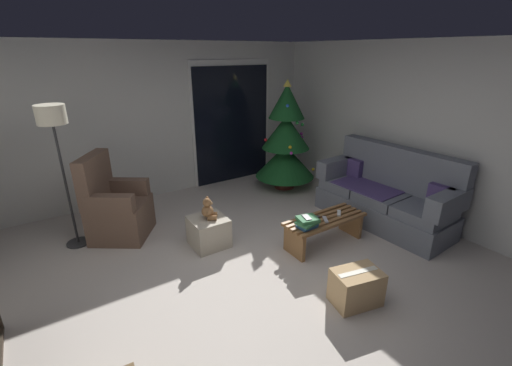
{
  "coord_description": "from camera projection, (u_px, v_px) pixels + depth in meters",
  "views": [
    {
      "loc": [
        -1.71,
        -2.53,
        2.35
      ],
      "look_at": [
        0.4,
        0.7,
        0.85
      ],
      "focal_mm": 24.04,
      "sensor_mm": 36.0,
      "label": 1
    }
  ],
  "objects": [
    {
      "name": "floor_lamp",
      "position": [
        54.0,
        129.0,
        3.91
      ],
      "size": [
        0.32,
        0.32,
        1.78
      ],
      "color": "#2D2D30",
      "rests_on": "ground"
    },
    {
      "name": "cell_phone",
      "position": [
        307.0,
        217.0,
        4.04
      ],
      "size": [
        0.11,
        0.16,
        0.01
      ],
      "primitive_type": "cube",
      "rotation": [
        0.0,
        0.0,
        -0.27
      ],
      "color": "black",
      "rests_on": "book_stack"
    },
    {
      "name": "ground_plane",
      "position": [
        261.0,
        283.0,
        3.7
      ],
      "size": [
        7.0,
        7.0,
        0.0
      ],
      "primitive_type": "plane",
      "color": "#BCB2A8"
    },
    {
      "name": "wall_right",
      "position": [
        433.0,
        136.0,
        4.7
      ],
      "size": [
        0.12,
        6.0,
        2.5
      ],
      "primitive_type": "cube",
      "color": "beige",
      "rests_on": "ground"
    },
    {
      "name": "patio_door_frame",
      "position": [
        232.0,
        123.0,
        6.33
      ],
      "size": [
        1.6,
        0.02,
        2.2
      ],
      "primitive_type": "cube",
      "color": "silver",
      "rests_on": "ground"
    },
    {
      "name": "armchair",
      "position": [
        116.0,
        208.0,
        4.51
      ],
      "size": [
        0.95,
        0.95,
        1.13
      ],
      "color": "brown",
      "rests_on": "ground"
    },
    {
      "name": "cardboard_box_taped_mid_floor",
      "position": [
        356.0,
        287.0,
        3.36
      ],
      "size": [
        0.52,
        0.41,
        0.36
      ],
      "color": "tan",
      "rests_on": "ground"
    },
    {
      "name": "christmas_tree",
      "position": [
        286.0,
        142.0,
        5.99
      ],
      "size": [
        1.05,
        1.05,
        1.91
      ],
      "color": "#4C1E19",
      "rests_on": "ground"
    },
    {
      "name": "teddy_bear_chestnut",
      "position": [
        208.0,
        210.0,
        4.25
      ],
      "size": [
        0.22,
        0.21,
        0.29
      ],
      "color": "brown",
      "rests_on": "ottoman"
    },
    {
      "name": "remote_silver",
      "position": [
        325.0,
        219.0,
        4.26
      ],
      "size": [
        0.12,
        0.16,
        0.02
      ],
      "primitive_type": "cube",
      "rotation": [
        0.0,
        0.0,
        5.75
      ],
      "color": "#ADADB2",
      "rests_on": "coffee_table"
    },
    {
      "name": "couch",
      "position": [
        386.0,
        196.0,
        4.91
      ],
      "size": [
        0.87,
        1.97,
        1.08
      ],
      "color": "slate",
      "rests_on": "ground"
    },
    {
      "name": "coffee_table",
      "position": [
        325.0,
        226.0,
        4.36
      ],
      "size": [
        1.1,
        0.4,
        0.37
      ],
      "color": "olive",
      "rests_on": "ground"
    },
    {
      "name": "remote_graphite",
      "position": [
        315.0,
        218.0,
        4.29
      ],
      "size": [
        0.16,
        0.06,
        0.02
      ],
      "primitive_type": "cube",
      "rotation": [
        0.0,
        0.0,
        4.78
      ],
      "color": "#333338",
      "rests_on": "coffee_table"
    },
    {
      "name": "patio_door_glass",
      "position": [
        233.0,
        125.0,
        6.33
      ],
      "size": [
        1.5,
        0.02,
        2.1
      ],
      "primitive_type": "cube",
      "color": "black",
      "rests_on": "ground"
    },
    {
      "name": "wall_back",
      "position": [
        157.0,
        122.0,
        5.63
      ],
      "size": [
        5.72,
        0.12,
        2.5
      ],
      "primitive_type": "cube",
      "color": "beige",
      "rests_on": "ground"
    },
    {
      "name": "book_stack",
      "position": [
        308.0,
        222.0,
        4.06
      ],
      "size": [
        0.29,
        0.25,
        0.13
      ],
      "color": "#285684",
      "rests_on": "coffee_table"
    },
    {
      "name": "remote_white",
      "position": [
        339.0,
        213.0,
        4.42
      ],
      "size": [
        0.14,
        0.14,
        0.02
      ],
      "primitive_type": "cube",
      "rotation": [
        0.0,
        0.0,
        2.32
      ],
      "color": "silver",
      "rests_on": "coffee_table"
    },
    {
      "name": "ottoman",
      "position": [
        209.0,
        232.0,
        4.36
      ],
      "size": [
        0.44,
        0.44,
        0.38
      ],
      "primitive_type": "cube",
      "color": "#B2A893",
      "rests_on": "ground"
    }
  ]
}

